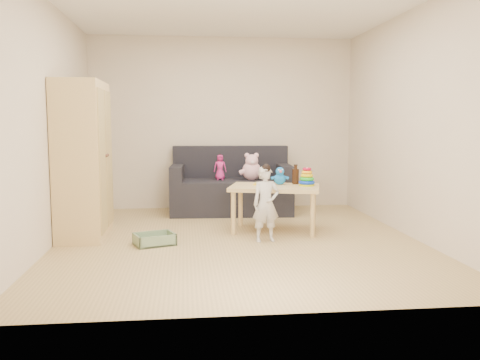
{
  "coord_description": "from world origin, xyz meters",
  "views": [
    {
      "loc": [
        -0.58,
        -5.57,
        1.31
      ],
      "look_at": [
        0.05,
        0.25,
        0.65
      ],
      "focal_mm": 38.0,
      "sensor_mm": 36.0,
      "label": 1
    }
  ],
  "objects": [
    {
      "name": "play_table",
      "position": [
        0.49,
        0.41,
        0.28
      ],
      "size": [
        1.19,
        0.92,
        0.56
      ],
      "primitive_type": "cube",
      "rotation": [
        0.0,
        0.0,
        -0.27
      ],
      "color": "#E9BB80",
      "rests_on": "ground"
    },
    {
      "name": "yellow_book",
      "position": [
        0.36,
        0.57,
        0.56
      ],
      "size": [
        0.25,
        0.25,
        0.02
      ],
      "primitive_type": "cube",
      "rotation": [
        0.0,
        0.0,
        -0.27
      ],
      "color": "yellow",
      "rests_on": "play_table"
    },
    {
      "name": "brown_bottle",
      "position": [
        0.78,
        0.57,
        0.66
      ],
      "size": [
        0.08,
        0.08,
        0.24
      ],
      "color": "black",
      "rests_on": "play_table"
    },
    {
      "name": "pink_bear",
      "position": [
        0.37,
        1.68,
        0.65
      ],
      "size": [
        0.35,
        0.32,
        0.33
      ],
      "primitive_type": null,
      "rotation": [
        0.0,
        0.0,
        -0.29
      ],
      "color": "#FFBBCB",
      "rests_on": "sofa"
    },
    {
      "name": "toddler",
      "position": [
        0.3,
        -0.1,
        0.41
      ],
      "size": [
        0.33,
        0.24,
        0.82
      ],
      "primitive_type": "imported",
      "rotation": [
        0.0,
        0.0,
        0.14
      ],
      "color": "beige",
      "rests_on": "ground"
    },
    {
      "name": "sofa",
      "position": [
        0.08,
        1.73,
        0.24
      ],
      "size": [
        1.78,
        0.96,
        0.49
      ],
      "primitive_type": "cube",
      "rotation": [
        0.0,
        0.0,
        -0.06
      ],
      "color": "black",
      "rests_on": "ground"
    },
    {
      "name": "wardrobe",
      "position": [
        -1.74,
        0.38,
        0.89
      ],
      "size": [
        0.49,
        0.99,
        1.78
      ],
      "primitive_type": "cube",
      "color": "#DBB478",
      "rests_on": "ground"
    },
    {
      "name": "storage_bin",
      "position": [
        -0.92,
        -0.13,
        0.06
      ],
      "size": [
        0.49,
        0.43,
        0.12
      ],
      "primitive_type": null,
      "rotation": [
        0.0,
        0.0,
        0.34
      ],
      "color": "gray",
      "rests_on": "ground"
    },
    {
      "name": "wooden_figure",
      "position": [
        0.38,
        0.39,
        0.61
      ],
      "size": [
        0.06,
        0.05,
        0.11
      ],
      "primitive_type": null,
      "rotation": [
        0.0,
        0.0,
        -0.43
      ],
      "color": "brown",
      "rests_on": "play_table"
    },
    {
      "name": "doll",
      "position": [
        -0.08,
        1.72,
        0.67
      ],
      "size": [
        0.19,
        0.13,
        0.36
      ],
      "primitive_type": "imported",
      "rotation": [
        0.0,
        0.0,
        -0.04
      ],
      "color": "#D0277E",
      "rests_on": "sofa"
    },
    {
      "name": "room",
      "position": [
        0.0,
        0.0,
        1.3
      ],
      "size": [
        4.5,
        4.5,
        4.5
      ],
      "color": "tan",
      "rests_on": "ground"
    },
    {
      "name": "ring_stacker",
      "position": [
        0.87,
        0.37,
        0.64
      ],
      "size": [
        0.2,
        0.2,
        0.22
      ],
      "color": "#C8DA0B",
      "rests_on": "play_table"
    },
    {
      "name": "blue_plush",
      "position": [
        0.57,
        0.54,
        0.67
      ],
      "size": [
        0.19,
        0.15,
        0.22
      ],
      "primitive_type": null,
      "rotation": [
        0.0,
        0.0,
        -0.03
      ],
      "color": "blue",
      "rests_on": "play_table"
    }
  ]
}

